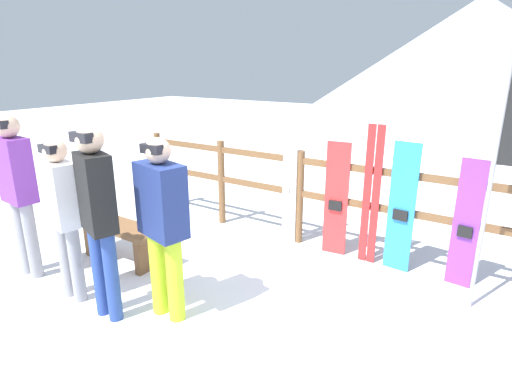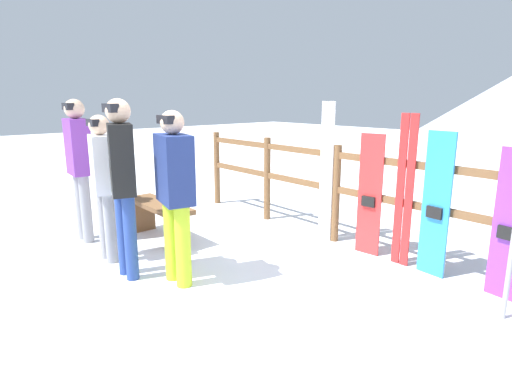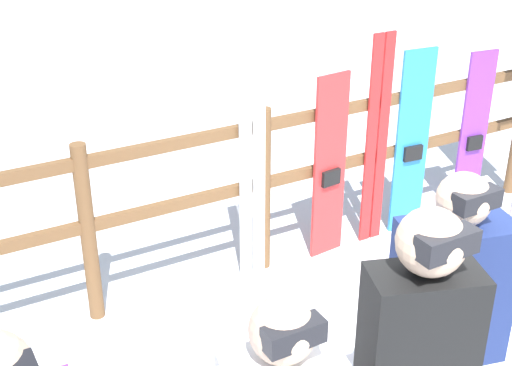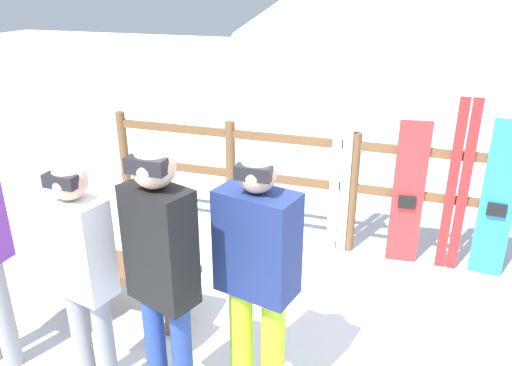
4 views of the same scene
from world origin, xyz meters
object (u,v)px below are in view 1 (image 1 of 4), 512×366
ski_pair_red (371,196)px  snowboard_purple (466,225)px  person_navy (163,218)px  person_purple (17,184)px  person_white (63,209)px  snowboard_blue (401,209)px  bench (119,234)px  person_black (98,209)px  snowboard_red (336,200)px  ski_pair_white (290,178)px

ski_pair_red → snowboard_purple: ski_pair_red is taller
person_navy → ski_pair_red: (1.25, 2.09, -0.15)m
person_purple → person_white: person_purple is taller
snowboard_blue → bench: bearing=-150.9°
person_purple → ski_pair_red: (3.11, 2.36, -0.24)m
person_black → snowboard_blue: person_black is taller
bench → snowboard_blue: bearing=29.1°
snowboard_red → ski_pair_white: bearing=179.7°
person_purple → snowboard_blue: size_ratio=1.20×
ski_pair_red → person_white: bearing=-133.6°
snowboard_blue → snowboard_purple: (0.66, -0.00, -0.05)m
person_white → snowboard_blue: bearing=42.3°
person_purple → person_black: size_ratio=1.00×
person_black → snowboard_purple: person_black is taller
person_white → ski_pair_red: (2.27, 2.39, -0.13)m
bench → snowboard_red: bearing=37.2°
snowboard_red → person_navy: bearing=-111.6°
ski_pair_red → snowboard_purple: bearing=-0.2°
bench → snowboard_purple: snowboard_purple is taller
person_navy → ski_pair_white: size_ratio=0.96×
person_navy → person_white: bearing=-163.6°
person_purple → person_navy: (1.87, 0.27, -0.09)m
person_purple → person_navy: person_purple is taller
person_black → snowboard_red: size_ratio=1.27×
snowboard_blue → snowboard_red: bearing=-180.0°
person_black → person_navy: size_ratio=1.06×
person_purple → person_white: size_ratio=1.10×
person_navy → ski_pair_white: bearing=85.2°
person_white → snowboard_purple: bearing=36.0°
bench → snowboard_red: size_ratio=0.84×
person_white → person_black: 0.57m
person_purple → person_black: (1.40, -0.04, 0.01)m
person_white → person_black: (0.56, -0.01, 0.12)m
ski_pair_white → snowboard_blue: 1.43m
person_purple → ski_pair_red: person_purple is taller
person_purple → person_white: 0.85m
bench → person_purple: size_ratio=0.66×
person_purple → snowboard_blue: person_purple is taller
person_black → snowboard_red: bearing=61.8°
ski_pair_red → snowboard_purple: size_ratio=1.19×
ski_pair_red → snowboard_blue: bearing=-0.6°
ski_pair_white → person_navy: bearing=-94.8°
person_navy → snowboard_red: (0.82, 2.08, -0.27)m
person_purple → snowboard_purple: size_ratio=1.29×
ski_pair_white → snowboard_purple: (2.08, -0.00, -0.20)m
snowboard_blue → person_black: bearing=-130.6°
person_navy → snowboard_red: 2.26m
person_black → ski_pair_red: 2.96m
person_white → bench: bearing=107.8°
ski_pair_white → ski_pair_red: ski_pair_white is taller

